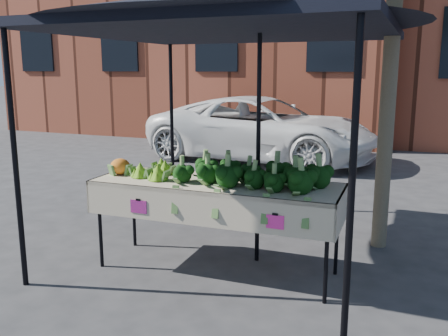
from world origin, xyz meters
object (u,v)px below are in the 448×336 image
canopy (229,128)px  street_tree (393,27)px  vehicle (264,44)px  table (216,227)px

canopy → street_tree: (1.49, 0.86, 1.02)m
vehicle → street_tree: (2.85, -4.54, -0.10)m
table → street_tree: (1.43, 1.33, 1.94)m
street_tree → table: bearing=-137.0°
street_tree → vehicle: bearing=122.1°
canopy → vehicle: size_ratio=0.63×
table → vehicle: 6.38m
canopy → table: bearing=-82.8°
canopy → street_tree: street_tree is taller
vehicle → street_tree: 5.37m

